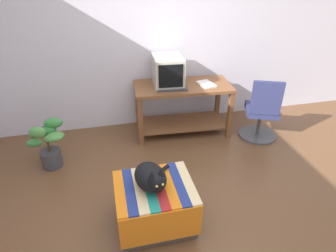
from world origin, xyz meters
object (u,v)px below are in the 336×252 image
keyboard (172,89)px  cat (151,177)px  desk (182,100)px  tv_monitor (168,71)px  office_chair (262,113)px  ottoman_with_blanket (155,205)px  book (206,84)px  potted_plant (49,143)px

keyboard → cat: 1.56m
desk → tv_monitor: tv_monitor is taller
tv_monitor → office_chair: (1.19, -0.49, -0.52)m
desk → keyboard: bearing=-141.4°
ottoman_with_blanket → office_chair: office_chair is taller
desk → ottoman_with_blanket: 1.75m
desk → ottoman_with_blanket: desk is taller
tv_monitor → book: 0.55m
keyboard → desk: bearing=40.6°
tv_monitor → keyboard: 0.26m
ottoman_with_blanket → potted_plant: potted_plant is taller
keyboard → cat: bearing=-104.5°
book → office_chair: 0.85m
office_chair → ottoman_with_blanket: bearing=56.4°
potted_plant → cat: bearing=-48.2°
desk → potted_plant: (-1.75, -0.43, -0.18)m
ottoman_with_blanket → office_chair: size_ratio=0.79×
ottoman_with_blanket → book: bearing=56.4°
office_chair → desk: bearing=-1.0°
ottoman_with_blanket → potted_plant: size_ratio=1.11×
tv_monitor → ottoman_with_blanket: size_ratio=0.72×
tv_monitor → cat: 1.77m
tv_monitor → book: tv_monitor is taller
ottoman_with_blanket → tv_monitor: bearing=73.0°
book → cat: (-1.03, -1.51, -0.19)m
cat → office_chair: size_ratio=0.50×
potted_plant → office_chair: 2.75m
desk → book: 0.40m
desk → ottoman_with_blanket: (-0.70, -1.58, -0.27)m
cat → book: bearing=43.4°
book → potted_plant: (-2.06, -0.37, -0.42)m
keyboard → book: 0.50m
keyboard → potted_plant: 1.65m
tv_monitor → potted_plant: tv_monitor is taller
desk → keyboard: (-0.18, -0.13, 0.24)m
tv_monitor → cat: (-0.53, -1.65, -0.36)m
desk → tv_monitor: bearing=164.3°
cat → office_chair: bearing=21.5°
keyboard → office_chair: 1.27m
ottoman_with_blanket → keyboard: bearing=70.6°
keyboard → cat: (-0.54, -1.45, -0.19)m
tv_monitor → office_chair: 1.39m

